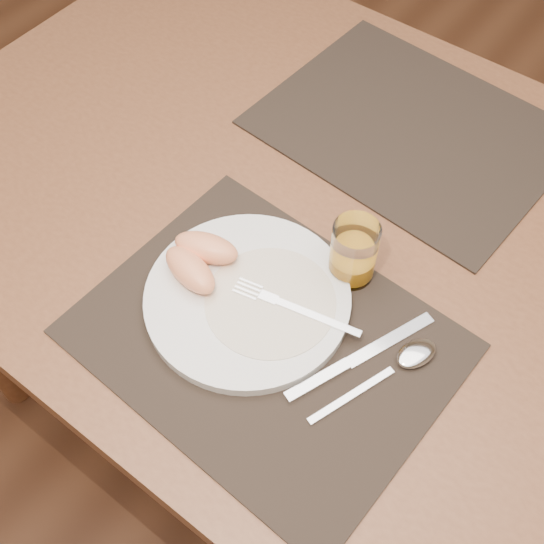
{
  "coord_description": "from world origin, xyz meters",
  "views": [
    {
      "loc": [
        0.28,
        -0.55,
        1.51
      ],
      "look_at": [
        -0.02,
        -0.14,
        0.77
      ],
      "focal_mm": 45.0,
      "sensor_mm": 36.0,
      "label": 1
    }
  ],
  "objects_px": {
    "table": "(341,257)",
    "juice_glass": "(353,254)",
    "placemat_near": "(266,338)",
    "knife": "(348,363)",
    "placemat_far": "(411,129)",
    "plate": "(248,298)",
    "spoon": "(407,360)",
    "fork": "(286,305)"
  },
  "relations": [
    {
      "from": "plate",
      "to": "fork",
      "type": "distance_m",
      "value": 0.05
    },
    {
      "from": "plate",
      "to": "juice_glass",
      "type": "xyz_separation_m",
      "value": [
        0.08,
        0.12,
        0.03
      ]
    },
    {
      "from": "fork",
      "to": "juice_glass",
      "type": "height_order",
      "value": "juice_glass"
    },
    {
      "from": "table",
      "to": "juice_glass",
      "type": "xyz_separation_m",
      "value": [
        0.05,
        -0.07,
        0.13
      ]
    },
    {
      "from": "placemat_far",
      "to": "plate",
      "type": "xyz_separation_m",
      "value": [
        -0.01,
        -0.41,
        0.01
      ]
    },
    {
      "from": "placemat_near",
      "to": "plate",
      "type": "relative_size",
      "value": 1.67
    },
    {
      "from": "table",
      "to": "juice_glass",
      "type": "bearing_deg",
      "value": -52.97
    },
    {
      "from": "juice_glass",
      "to": "spoon",
      "type": "bearing_deg",
      "value": -28.6
    },
    {
      "from": "table",
      "to": "plate",
      "type": "height_order",
      "value": "plate"
    },
    {
      "from": "spoon",
      "to": "table",
      "type": "bearing_deg",
      "value": 142.36
    },
    {
      "from": "placemat_far",
      "to": "spoon",
      "type": "xyz_separation_m",
      "value": [
        0.21,
        -0.36,
        0.01
      ]
    },
    {
      "from": "juice_glass",
      "to": "table",
      "type": "bearing_deg",
      "value": 127.03
    },
    {
      "from": "table",
      "to": "juice_glass",
      "type": "relative_size",
      "value": 14.92
    },
    {
      "from": "fork",
      "to": "spoon",
      "type": "xyz_separation_m",
      "value": [
        0.16,
        0.03,
        -0.01
      ]
    },
    {
      "from": "table",
      "to": "knife",
      "type": "xyz_separation_m",
      "value": [
        0.13,
        -0.19,
        0.09
      ]
    },
    {
      "from": "placemat_near",
      "to": "spoon",
      "type": "xyz_separation_m",
      "value": [
        0.16,
        0.08,
        0.01
      ]
    },
    {
      "from": "table",
      "to": "fork",
      "type": "xyz_separation_m",
      "value": [
        0.02,
        -0.17,
        0.11
      ]
    },
    {
      "from": "fork",
      "to": "spoon",
      "type": "height_order",
      "value": "fork"
    },
    {
      "from": "fork",
      "to": "table",
      "type": "bearing_deg",
      "value": 96.7
    },
    {
      "from": "placemat_far",
      "to": "fork",
      "type": "bearing_deg",
      "value": -83.68
    },
    {
      "from": "table",
      "to": "plate",
      "type": "relative_size",
      "value": 5.19
    },
    {
      "from": "fork",
      "to": "spoon",
      "type": "relative_size",
      "value": 0.93
    },
    {
      "from": "table",
      "to": "knife",
      "type": "relative_size",
      "value": 6.66
    },
    {
      "from": "spoon",
      "to": "plate",
      "type": "bearing_deg",
      "value": -166.73
    },
    {
      "from": "table",
      "to": "spoon",
      "type": "xyz_separation_m",
      "value": [
        0.18,
        -0.14,
        0.09
      ]
    },
    {
      "from": "fork",
      "to": "juice_glass",
      "type": "relative_size",
      "value": 1.86
    },
    {
      "from": "placemat_far",
      "to": "table",
      "type": "bearing_deg",
      "value": -83.99
    },
    {
      "from": "placemat_near",
      "to": "juice_glass",
      "type": "relative_size",
      "value": 4.8
    },
    {
      "from": "placemat_near",
      "to": "juice_glass",
      "type": "distance_m",
      "value": 0.16
    },
    {
      "from": "plate",
      "to": "knife",
      "type": "xyz_separation_m",
      "value": [
        0.16,
        0.0,
        -0.01
      ]
    },
    {
      "from": "table",
      "to": "placemat_far",
      "type": "xyz_separation_m",
      "value": [
        -0.02,
        0.22,
        0.09
      ]
    },
    {
      "from": "spoon",
      "to": "juice_glass",
      "type": "xyz_separation_m",
      "value": [
        -0.13,
        0.07,
        0.04
      ]
    },
    {
      "from": "table",
      "to": "juice_glass",
      "type": "height_order",
      "value": "juice_glass"
    },
    {
      "from": "placemat_near",
      "to": "placemat_far",
      "type": "height_order",
      "value": "same"
    },
    {
      "from": "fork",
      "to": "spoon",
      "type": "bearing_deg",
      "value": 11.37
    },
    {
      "from": "placemat_near",
      "to": "knife",
      "type": "height_order",
      "value": "knife"
    },
    {
      "from": "knife",
      "to": "spoon",
      "type": "height_order",
      "value": "spoon"
    },
    {
      "from": "placemat_near",
      "to": "fork",
      "type": "relative_size",
      "value": 2.58
    },
    {
      "from": "placemat_near",
      "to": "plate",
      "type": "height_order",
      "value": "plate"
    },
    {
      "from": "placemat_far",
      "to": "spoon",
      "type": "relative_size",
      "value": 2.4
    },
    {
      "from": "placemat_near",
      "to": "placemat_far",
      "type": "relative_size",
      "value": 1.0
    },
    {
      "from": "placemat_far",
      "to": "placemat_near",
      "type": "bearing_deg",
      "value": -83.95
    }
  ]
}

